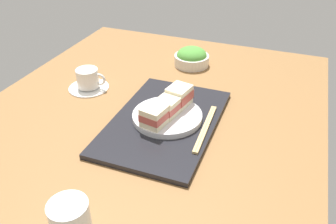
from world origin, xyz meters
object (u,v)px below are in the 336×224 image
(sandwich_middle, at_px, (167,107))
(salad_bowl, at_px, (192,58))
(sandwich_far, at_px, (179,96))
(sandwich_plate, at_px, (167,116))
(chopsticks_pair, at_px, (205,128))
(coffee_cup, at_px, (88,80))
(sandwich_near, at_px, (154,116))

(sandwich_middle, distance_m, salad_bowl, 0.40)
(sandwich_middle, height_order, salad_bowl, sandwich_middle)
(salad_bowl, bearing_deg, sandwich_far, -168.72)
(sandwich_plate, height_order, salad_bowl, salad_bowl)
(salad_bowl, distance_m, chopsticks_pair, 0.43)
(sandwich_plate, xyz_separation_m, salad_bowl, (0.39, 0.05, 0.01))
(sandwich_plate, height_order, sandwich_middle, sandwich_middle)
(sandwich_plate, distance_m, salad_bowl, 0.39)
(chopsticks_pair, relative_size, coffee_cup, 1.68)
(sandwich_middle, height_order, chopsticks_pair, sandwich_middle)
(sandwich_near, height_order, coffee_cup, sandwich_near)
(sandwich_near, bearing_deg, coffee_cup, 62.27)
(sandwich_near, bearing_deg, chopsticks_pair, -68.48)
(sandwich_near, distance_m, coffee_cup, 0.34)
(sandwich_plate, xyz_separation_m, sandwich_middle, (-0.00, 0.00, 0.03))
(sandwich_far, bearing_deg, salad_bowl, 11.28)
(chopsticks_pair, distance_m, coffee_cup, 0.44)
(sandwich_plate, height_order, sandwich_far, sandwich_far)
(sandwich_far, height_order, chopsticks_pair, sandwich_far)
(sandwich_near, relative_size, salad_bowl, 0.61)
(sandwich_plate, relative_size, chopsticks_pair, 0.88)
(sandwich_near, bearing_deg, salad_bowl, 5.02)
(sandwich_plate, relative_size, coffee_cup, 1.48)
(salad_bowl, height_order, coffee_cup, same)
(sandwich_far, distance_m, coffee_cup, 0.33)
(sandwich_plate, relative_size, sandwich_far, 2.47)
(coffee_cup, bearing_deg, chopsticks_pair, -104.22)
(sandwich_plate, xyz_separation_m, chopsticks_pair, (-0.01, -0.11, -0.00))
(sandwich_near, height_order, sandwich_middle, sandwich_near)
(chopsticks_pair, bearing_deg, sandwich_far, 54.69)
(sandwich_far, distance_m, salad_bowl, 0.34)
(coffee_cup, bearing_deg, sandwich_middle, -107.28)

